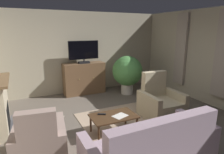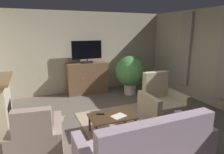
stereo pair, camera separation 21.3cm
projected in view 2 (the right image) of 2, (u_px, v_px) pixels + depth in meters
name	position (u px, v px, depth m)	size (l,w,h in m)	color
ground_plane	(124.00, 126.00, 4.55)	(6.41, 6.52, 0.04)	#665B51
wall_back	(86.00, 52.00, 6.91)	(6.41, 0.10, 2.78)	#B2A88E
wall_right_with_window	(221.00, 59.00, 5.35)	(0.10, 6.52, 2.78)	#BBB095
curtain_panel_far	(185.00, 50.00, 6.38)	(0.10, 0.44, 2.33)	#B2A393
rug_central	(125.00, 121.00, 4.71)	(2.05, 1.89, 0.01)	tan
tv_cabinet	(87.00, 79.00, 6.76)	(1.40, 0.52, 1.07)	#4A3523
television	(87.00, 51.00, 6.49)	(1.02, 0.20, 0.75)	black
coffee_table	(112.00, 117.00, 4.11)	(0.97, 0.62, 0.41)	#422B19
tv_remote	(101.00, 114.00, 4.15)	(0.17, 0.05, 0.02)	black
folded_newspaper	(119.00, 116.00, 4.06)	(0.30, 0.22, 0.01)	silver
sofa_floral	(147.00, 152.00, 2.98)	(2.11, 0.86, 0.99)	#AD93A3
armchair_by_fireplace	(37.00, 142.00, 3.28)	(0.94, 1.03, 1.04)	#A3897F
armchair_in_far_corner	(161.00, 104.00, 4.87)	(0.95, 0.93, 1.12)	tan
potted_plant_on_hearth_side	(130.00, 72.00, 6.60)	(1.02, 1.02, 1.32)	beige
cat	(60.00, 121.00, 4.57)	(0.34, 0.64, 0.19)	gray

